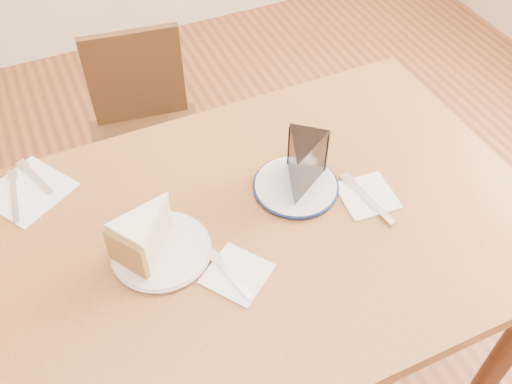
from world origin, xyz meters
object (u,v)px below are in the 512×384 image
(table, at_px, (261,252))
(plate_cream, at_px, (161,250))
(chocolate_cake, at_px, (302,168))
(chair_far, at_px, (148,137))
(carrot_cake, at_px, (150,230))
(plate_navy, at_px, (296,186))

(table, distance_m, plate_cream, 0.24)
(plate_cream, height_order, chocolate_cake, chocolate_cake)
(chair_far, height_order, carrot_cake, carrot_cake)
(table, bearing_deg, chocolate_cake, 24.27)
(chair_far, xyz_separation_m, carrot_cake, (-0.16, -0.71, 0.39))
(plate_navy, bearing_deg, chair_far, 105.09)
(table, height_order, carrot_cake, carrot_cake)
(chocolate_cake, bearing_deg, plate_navy, -8.55)
(table, xyz_separation_m, plate_cream, (-0.22, 0.02, 0.10))
(plate_navy, bearing_deg, table, -151.22)
(chair_far, distance_m, chocolate_cake, 0.82)
(plate_cream, distance_m, plate_navy, 0.33)
(chair_far, xyz_separation_m, chocolate_cake, (0.19, -0.69, 0.40))
(carrot_cake, height_order, chocolate_cake, chocolate_cake)
(table, height_order, plate_cream, plate_cream)
(chair_far, distance_m, plate_navy, 0.79)
(plate_navy, height_order, chocolate_cake, chocolate_cake)
(plate_cream, relative_size, carrot_cake, 1.50)
(chair_far, height_order, plate_cream, plate_cream)
(table, distance_m, carrot_cake, 0.28)
(carrot_cake, relative_size, chocolate_cake, 1.07)
(plate_navy, relative_size, carrot_cake, 1.41)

